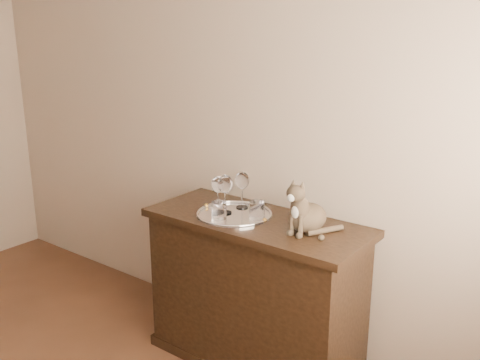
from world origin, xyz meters
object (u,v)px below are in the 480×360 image
Objects in this scene: wine_glass_b at (242,190)px; tumbler_c at (257,210)px; tray at (234,215)px; cat at (308,204)px; wine_glass_d at (225,194)px; tumbler_b at (219,210)px; sideboard at (255,293)px; wine_glass_c at (218,193)px.

tumbler_c is (0.17, -0.09, -0.06)m from wine_glass_b.
wine_glass_b is at bearing 106.74° from tray.
cat reaches higher than tumbler_c.
wine_glass_d reaches higher than tumbler_c.
tumbler_b is at bearing -158.49° from cat.
tumbler_b is 0.96× the size of tumbler_c.
cat reaches higher than tray.
tumbler_c is at bearing -38.46° from sideboard.
wine_glass_b is 2.22× the size of tumbler_c.
wine_glass_c reaches higher than sideboard.
wine_glass_c is 0.06m from wine_glass_d.
cat is at bearing 7.37° from wine_glass_d.
wine_glass_b is at bearing 175.16° from cat.
cat reaches higher than sideboard.
wine_glass_d is at bearing -8.77° from wine_glass_c.
tray is at bearing -170.72° from tumbler_c.
sideboard is at bearing 40.72° from tumbler_b.
wine_glass_b is 1.06× the size of wine_glass_c.
sideboard is 0.63m from cat.
wine_glass_b reaches higher than sideboard.
wine_glass_b is at bearing 82.27° from wine_glass_d.
tumbler_c is (0.24, 0.02, -0.05)m from wine_glass_c.
cat is (0.28, 0.03, 0.08)m from tumbler_c.
tumbler_c is at bearing -28.96° from wine_glass_b.
sideboard is at bearing -173.11° from cat.
sideboard is at bearing 8.34° from wine_glass_c.
tray is at bearing -169.99° from cat.
tumbler_c is (0.01, -0.01, 0.48)m from sideboard.
wine_glass_c is at bearing -170.97° from cat.
wine_glass_d is 0.11m from tumbler_b.
wine_glass_c is 0.70× the size of cat.
cat is (0.29, 0.02, 0.56)m from sideboard.
sideboard is 0.57m from wine_glass_d.
tumbler_b is (-0.03, -0.10, 0.05)m from tray.
wine_glass_b reaches higher than tumbler_c.
wine_glass_b is 0.22m from tumbler_b.
tumbler_c is (0.16, 0.12, 0.00)m from tumbler_b.
tumbler_b is 0.47m from cat.
wine_glass_b is (-0.15, 0.08, 0.54)m from sideboard.
wine_glass_d is (-0.02, -0.12, 0.00)m from wine_glass_b.
cat is (0.41, 0.05, 0.13)m from tray.
wine_glass_d is at bearing -169.52° from tumbler_c.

